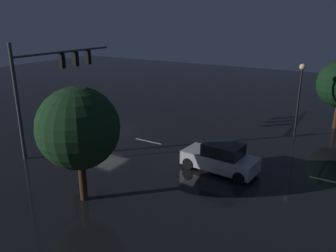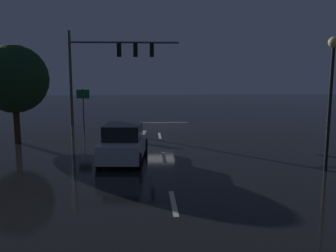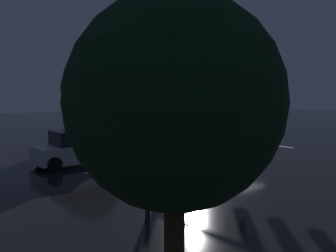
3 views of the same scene
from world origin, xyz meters
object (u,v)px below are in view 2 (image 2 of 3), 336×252
object	(u,v)px
traffic_signal_assembly	(109,60)
car_approaching	(124,143)
route_sign	(83,101)
street_lamp_left_kerb	(331,79)
tree_right_near	(14,79)

from	to	relation	value
traffic_signal_assembly	car_approaching	distance (m)	12.13
traffic_signal_assembly	route_sign	world-z (taller)	traffic_signal_assembly
route_sign	traffic_signal_assembly	bearing A→B (deg)	-116.84
car_approaching	route_sign	bearing A→B (deg)	-68.37
street_lamp_left_kerb	tree_right_near	size ratio (longest dim) A/B	0.97
route_sign	street_lamp_left_kerb	bearing A→B (deg)	137.53
route_sign	tree_right_near	bearing A→B (deg)	50.17
traffic_signal_assembly	route_sign	size ratio (longest dim) A/B	2.83
street_lamp_left_kerb	route_sign	bearing A→B (deg)	-42.47
tree_right_near	traffic_signal_assembly	bearing A→B (deg)	-124.54
car_approaching	tree_right_near	world-z (taller)	tree_right_near
car_approaching	route_sign	world-z (taller)	route_sign
traffic_signal_assembly	street_lamp_left_kerb	world-z (taller)	traffic_signal_assembly
traffic_signal_assembly	tree_right_near	xyz separation A→B (m)	(4.67, 6.79, -1.36)
street_lamp_left_kerb	tree_right_near	world-z (taller)	tree_right_near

